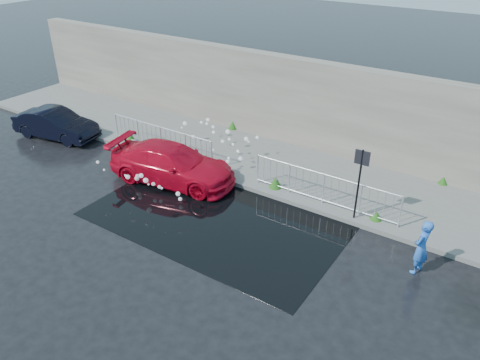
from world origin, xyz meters
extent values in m
plane|color=black|center=(0.00, 0.00, 0.00)|extent=(90.00, 90.00, 0.00)
cube|color=#63635E|center=(0.00, 5.00, 0.07)|extent=(30.00, 4.00, 0.15)
cube|color=#63635E|center=(0.00, 3.00, 0.08)|extent=(30.00, 0.25, 0.16)
cube|color=#655F55|center=(0.00, 7.20, 1.90)|extent=(30.00, 0.60, 3.50)
cube|color=black|center=(0.50, 1.00, 0.01)|extent=(8.00, 5.00, 0.01)
cylinder|color=black|center=(4.20, 3.10, 1.25)|extent=(0.06, 0.06, 2.50)
cube|color=black|center=(4.20, 3.10, 2.25)|extent=(0.45, 0.04, 0.45)
cylinder|color=silver|center=(-6.50, 3.35, 0.70)|extent=(0.05, 0.05, 1.10)
cylinder|color=silver|center=(-1.50, 3.35, 0.70)|extent=(0.05, 0.05, 1.10)
cylinder|color=silver|center=(-4.00, 3.35, 1.22)|extent=(5.00, 0.04, 0.04)
cylinder|color=silver|center=(-4.00, 3.35, 0.27)|extent=(5.00, 0.04, 0.04)
cylinder|color=silver|center=(0.50, 3.35, 0.70)|extent=(0.05, 0.05, 1.10)
cylinder|color=silver|center=(5.50, 3.35, 0.70)|extent=(0.05, 0.05, 1.10)
cylinder|color=silver|center=(3.00, 3.35, 1.22)|extent=(5.00, 0.04, 0.04)
cylinder|color=silver|center=(3.00, 3.35, 0.27)|extent=(5.00, 0.04, 0.04)
cone|color=#154913|center=(-5.80, 3.40, 0.35)|extent=(0.40, 0.40, 0.39)
cone|color=#154913|center=(-2.00, 3.40, 0.28)|extent=(0.36, 0.36, 0.26)
cone|color=#154913|center=(1.20, 3.40, 0.37)|extent=(0.44, 0.44, 0.43)
cone|color=#154913|center=(4.80, 3.40, 0.29)|extent=(0.38, 0.38, 0.28)
cone|color=#154913|center=(-3.00, 6.90, 0.33)|extent=(0.42, 0.42, 0.35)
cone|color=#154913|center=(6.00, 6.90, 0.29)|extent=(0.34, 0.34, 0.27)
sphere|color=white|center=(-2.86, 3.53, 0.56)|extent=(0.17, 0.17, 0.17)
sphere|color=white|center=(-2.47, 4.76, 0.86)|extent=(0.14, 0.14, 0.14)
sphere|color=white|center=(-0.63, 3.18, 0.24)|extent=(0.14, 0.14, 0.14)
sphere|color=white|center=(-3.38, 5.15, 0.95)|extent=(0.13, 0.13, 0.13)
sphere|color=white|center=(-0.83, 4.07, 0.75)|extent=(0.10, 0.10, 0.10)
sphere|color=white|center=(-3.87, 2.83, 0.29)|extent=(0.09, 0.09, 0.09)
sphere|color=white|center=(-0.57, 5.02, 1.01)|extent=(0.12, 0.12, 0.12)
sphere|color=white|center=(-3.33, 4.01, 0.79)|extent=(0.07, 0.07, 0.07)
sphere|color=white|center=(-0.75, 3.99, 0.77)|extent=(0.08, 0.08, 0.08)
sphere|color=white|center=(-4.05, 3.61, 0.48)|extent=(0.15, 0.15, 0.15)
sphere|color=white|center=(-3.77, 3.18, 0.37)|extent=(0.16, 0.16, 0.16)
sphere|color=white|center=(-3.01, 5.05, 1.01)|extent=(0.12, 0.12, 0.12)
sphere|color=white|center=(-1.92, 3.31, 0.46)|extent=(0.09, 0.09, 0.09)
sphere|color=white|center=(-1.65, 3.11, 0.26)|extent=(0.09, 0.09, 0.09)
sphere|color=white|center=(-3.19, 5.36, 1.04)|extent=(0.15, 0.15, 0.15)
sphere|color=white|center=(-3.79, 4.37, 0.89)|extent=(0.09, 0.09, 0.09)
sphere|color=white|center=(-3.31, 3.37, 0.46)|extent=(0.12, 0.12, 0.12)
sphere|color=white|center=(-1.11, 4.16, 0.91)|extent=(0.11, 0.11, 0.11)
sphere|color=white|center=(-1.67, 4.26, 0.86)|extent=(0.14, 0.14, 0.14)
sphere|color=white|center=(-2.58, 4.90, 1.02)|extent=(0.12, 0.12, 0.12)
sphere|color=white|center=(-2.61, 3.29, 0.46)|extent=(0.16, 0.16, 0.16)
sphere|color=white|center=(-0.91, 3.58, 0.63)|extent=(0.10, 0.10, 0.10)
sphere|color=white|center=(-0.78, 4.74, 0.89)|extent=(0.09, 0.09, 0.09)
sphere|color=white|center=(-2.95, 4.06, 0.81)|extent=(0.13, 0.13, 0.13)
sphere|color=white|center=(-1.74, 3.72, 0.69)|extent=(0.11, 0.11, 0.11)
sphere|color=white|center=(-1.46, 4.42, 0.94)|extent=(0.12, 0.12, 0.12)
sphere|color=white|center=(-1.01, 2.97, 0.18)|extent=(0.16, 0.16, 0.16)
sphere|color=white|center=(-1.49, 3.12, 0.39)|extent=(0.15, 0.15, 0.15)
sphere|color=white|center=(-0.87, 4.70, 0.99)|extent=(0.16, 0.16, 0.16)
sphere|color=white|center=(-0.53, 3.79, 0.62)|extent=(0.16, 0.16, 0.16)
sphere|color=white|center=(-1.90, 4.95, 0.96)|extent=(0.18, 0.18, 0.18)
sphere|color=white|center=(-3.78, 4.57, 1.01)|extent=(0.17, 0.17, 0.17)
sphere|color=white|center=(-0.85, 3.43, 0.58)|extent=(0.14, 0.14, 0.14)
sphere|color=white|center=(-2.92, 0.36, 0.75)|extent=(0.08, 0.08, 0.08)
sphere|color=white|center=(-3.92, 0.10, 1.08)|extent=(0.11, 0.11, 0.11)
sphere|color=white|center=(-2.30, 0.67, 0.61)|extent=(0.18, 0.18, 0.18)
sphere|color=white|center=(-2.00, 0.98, 0.30)|extent=(0.12, 0.12, 0.12)
sphere|color=white|center=(-2.25, 0.96, 0.35)|extent=(0.13, 0.13, 0.13)
sphere|color=white|center=(-1.73, 0.23, 0.84)|extent=(0.06, 0.06, 0.06)
sphere|color=white|center=(-2.60, 0.18, 0.88)|extent=(0.15, 0.15, 0.15)
sphere|color=white|center=(-1.19, 0.27, 0.86)|extent=(0.08, 0.08, 0.08)
sphere|color=white|center=(-2.96, 0.94, 0.45)|extent=(0.14, 0.14, 0.14)
sphere|color=white|center=(-1.03, 0.92, 0.18)|extent=(0.13, 0.13, 0.13)
sphere|color=white|center=(-3.04, 0.97, 0.32)|extent=(0.17, 0.17, 0.17)
sphere|color=white|center=(-3.60, 0.06, 0.90)|extent=(0.08, 0.08, 0.08)
sphere|color=white|center=(-0.65, 0.42, 0.75)|extent=(0.15, 0.15, 0.15)
sphere|color=white|center=(-2.18, 0.38, 0.96)|extent=(0.15, 0.15, 0.15)
imported|color=red|center=(-2.26, 2.00, 0.68)|extent=(4.92, 2.67, 1.35)
imported|color=black|center=(-9.00, 2.17, 0.62)|extent=(3.96, 1.96, 1.25)
imported|color=blue|center=(6.50, 1.80, 0.80)|extent=(0.50, 0.65, 1.61)
camera|label=1|loc=(7.99, -9.03, 8.32)|focal=35.00mm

